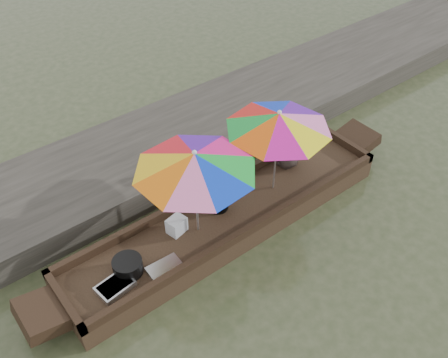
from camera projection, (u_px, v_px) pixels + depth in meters
water at (228, 227)px, 8.25m from camera, size 80.00×80.00×0.00m
dock at (155, 151)px, 9.39m from camera, size 22.00×2.20×0.50m
boat_hull at (228, 220)px, 8.14m from camera, size 5.72×1.20×0.35m
cooking_pot at (128, 266)px, 7.06m from camera, size 0.43×0.43×0.23m
tray_crayfish at (115, 287)px, 6.88m from camera, size 0.54×0.41×0.09m
tray_scallop at (165, 269)px, 7.13m from camera, size 0.51×0.37×0.06m
charcoal_grill at (218, 204)px, 8.06m from camera, size 0.34×0.34×0.16m
supply_bag at (177, 225)px, 7.63m from camera, size 0.32×0.27×0.26m
vendor at (290, 139)px, 8.56m from camera, size 0.62×0.48×1.13m
umbrella_bow at (196, 193)px, 7.24m from camera, size 2.27×2.27×1.55m
umbrella_stern at (276, 151)px, 7.97m from camera, size 1.99×1.99×1.55m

